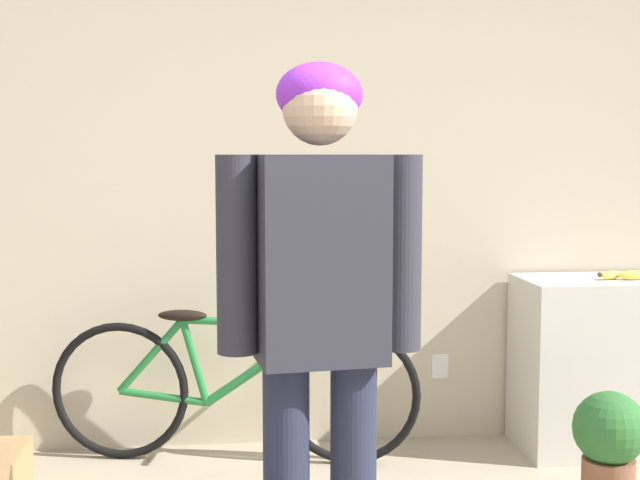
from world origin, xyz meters
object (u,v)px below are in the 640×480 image
(potted_plant, at_px, (609,443))
(person, at_px, (320,292))
(banana, at_px, (630,275))
(bicycle, at_px, (233,387))

(potted_plant, bearing_deg, person, -149.20)
(banana, relative_size, potted_plant, 0.66)
(bicycle, bearing_deg, potted_plant, -15.41)
(person, bearing_deg, bicycle, 92.34)
(person, bearing_deg, banana, 33.58)
(person, relative_size, banana, 5.34)
(bicycle, distance_m, potted_plant, 1.60)
(person, xyz_separation_m, bicycle, (-0.23, 1.41, -0.64))
(person, height_order, bicycle, person)
(banana, bearing_deg, person, -139.28)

